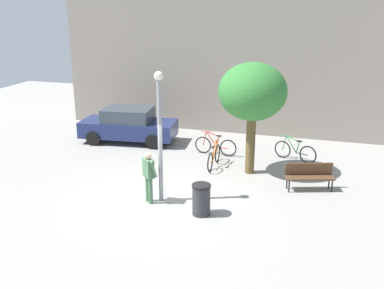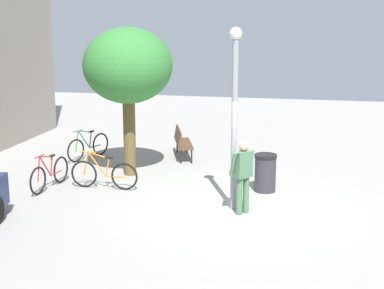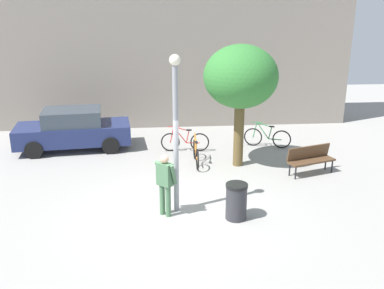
% 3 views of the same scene
% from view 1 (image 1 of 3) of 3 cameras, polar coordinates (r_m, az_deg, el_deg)
% --- Properties ---
extents(ground_plane, '(36.00, 36.00, 0.00)m').
position_cam_1_polar(ground_plane, '(14.55, -3.45, -7.16)').
color(ground_plane, gray).
extents(building_facade, '(16.14, 2.00, 8.51)m').
position_cam_1_polar(building_facade, '(22.22, 4.80, 12.87)').
color(building_facade, gray).
rests_on(building_facade, ground_plane).
extents(lamppost, '(0.28, 0.28, 4.13)m').
position_cam_1_polar(lamppost, '(13.83, -4.08, 2.07)').
color(lamppost, gray).
rests_on(lamppost, ground_plane).
extents(person_by_lamppost, '(0.59, 0.56, 1.67)m').
position_cam_1_polar(person_by_lamppost, '(14.17, -5.47, -3.68)').
color(person_by_lamppost, '#47704C').
rests_on(person_by_lamppost, ground_plane).
extents(park_bench, '(1.67, 0.95, 0.92)m').
position_cam_1_polar(park_bench, '(15.72, 14.54, -3.63)').
color(park_bench, '#513823').
rests_on(park_bench, ground_plane).
extents(plaza_tree, '(2.42, 2.42, 4.08)m').
position_cam_1_polar(plaza_tree, '(16.16, 7.62, 6.49)').
color(plaza_tree, brown).
rests_on(plaza_tree, ground_plane).
extents(bicycle_green, '(1.70, 0.71, 0.97)m').
position_cam_1_polar(bicycle_green, '(18.45, 12.81, -0.83)').
color(bicycle_green, black).
rests_on(bicycle_green, ground_plane).
extents(bicycle_orange, '(0.08, 1.81, 0.97)m').
position_cam_1_polar(bicycle_orange, '(17.36, 2.78, -1.57)').
color(bicycle_orange, black).
rests_on(bicycle_orange, ground_plane).
extents(bicycle_red, '(1.81, 0.23, 0.97)m').
position_cam_1_polar(bicycle_red, '(18.68, 2.95, -0.17)').
color(bicycle_red, black).
rests_on(bicycle_red, ground_plane).
extents(parked_car_navy, '(4.35, 2.16, 1.55)m').
position_cam_1_polar(parked_car_navy, '(20.48, -7.99, 2.44)').
color(parked_car_navy, navy).
rests_on(parked_car_navy, ground_plane).
extents(trash_bin, '(0.56, 0.56, 0.96)m').
position_cam_1_polar(trash_bin, '(13.51, 1.17, -6.92)').
color(trash_bin, '#2D2D33').
rests_on(trash_bin, ground_plane).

